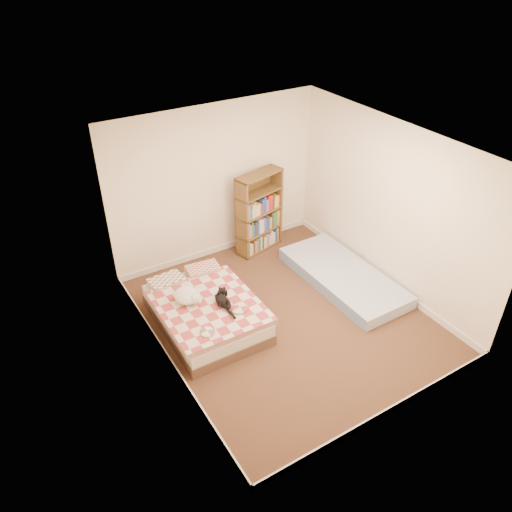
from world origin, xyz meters
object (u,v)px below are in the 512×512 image
bed (205,310)px  floor_mattress (343,277)px  bookshelf (258,221)px  white_dog (188,296)px  black_cat (222,300)px

bed → floor_mattress: bed is taller
bed → bookshelf: size_ratio=1.26×
white_dog → floor_mattress: bearing=12.2°
floor_mattress → black_cat: black_cat is taller
floor_mattress → white_dog: 2.48m
black_cat → floor_mattress: bearing=23.5°
bed → bookshelf: 2.09m
bed → floor_mattress: size_ratio=0.82×
bookshelf → bed: bearing=-155.8°
white_dog → black_cat: bearing=-18.1°
floor_mattress → white_dog: (-2.43, 0.32, 0.41)m
bookshelf → white_dog: bookshelf is taller
bookshelf → floor_mattress: (0.59, -1.53, -0.42)m
floor_mattress → white_dog: bearing=172.1°
bookshelf → black_cat: bookshelf is taller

